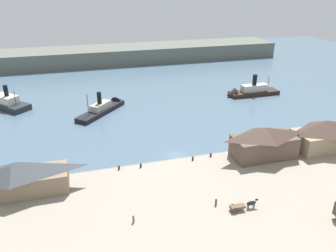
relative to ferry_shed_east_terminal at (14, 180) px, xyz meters
The scene contains 17 objects.
ground_plane 37.95m from the ferry_shed_east_terminal, 12.62° to the left, with size 320.00×320.00×0.00m, color slate.
quay_promenade 39.46m from the ferry_shed_east_terminal, 20.51° to the right, with size 110.00×36.00×1.20m, color #9E9384.
seawall_edge 37.28m from the ferry_shed_east_terminal, ahead, with size 110.00×0.80×1.00m, color gray.
ferry_shed_east_terminal is the anchor object (origin of this frame).
ferry_shed_customs_shed 56.72m from the ferry_shed_east_terminal, ahead, with size 15.61×7.64×7.79m.
ferry_shed_central_terminal 73.98m from the ferry_shed_east_terminal, ahead, with size 15.85×8.59×7.77m.
horse_cart 45.78m from the ferry_shed_east_terminal, 22.70° to the right, with size 5.72×1.30×1.87m.
pedestrian_walking_west 26.59m from the ferry_shed_east_terminal, 35.86° to the right, with size 0.38×0.38×1.55m.
pedestrian_walking_east 40.69m from the ferry_shed_east_terminal, 21.58° to the right, with size 0.38×0.38×1.52m.
mooring_post_center_east 22.03m from the ferry_shed_east_terminal, ahead, with size 0.44×0.44×0.90m, color black.
mooring_post_center_west 39.61m from the ferry_shed_east_terminal, ahead, with size 0.44×0.44×0.90m, color black.
mooring_post_east 44.50m from the ferry_shed_east_terminal, ahead, with size 0.44×0.44×0.90m, color black.
mooring_post_west 26.92m from the ferry_shed_east_terminal, ahead, with size 0.44×0.44×0.90m, color black.
ferry_near_quay 51.23m from the ferry_shed_east_terminal, 63.11° to the left, with size 18.98×20.38×9.87m.
ferry_departing_north 91.13m from the ferry_shed_east_terminal, 30.90° to the left, with size 21.52×5.74×9.85m.
ferry_approaching_east 60.77m from the ferry_shed_east_terminal, 101.13° to the left, with size 18.44×18.54×10.34m.
far_headland 123.83m from the ferry_shed_east_terminal, 72.72° to the left, with size 180.00×24.00×8.00m, color #60665B.
Camera 1 is at (-22.54, -71.57, 41.34)m, focal length 35.58 mm.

